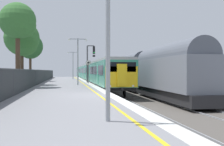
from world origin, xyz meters
name	(u,v)px	position (x,y,z in m)	size (l,w,h in m)	color
ground	(145,104)	(2.64, 0.00, -0.61)	(17.40, 110.00, 1.21)	gray
commuter_train_at_platform	(90,72)	(2.10, 34.93, 1.27)	(2.83, 60.64, 3.81)	#2D846B
freight_train_adjacent_track	(131,71)	(6.10, 18.46, 1.54)	(2.60, 40.69, 4.64)	#232326
signal_gantry	(89,59)	(0.63, 18.62, 3.01)	(1.10, 0.24, 4.81)	#47474C
speed_limit_sign	(88,69)	(0.25, 15.59, 1.77)	(0.59, 0.08, 2.78)	#59595B
platform_lamp_near	(108,23)	(-1.11, -9.01, 2.91)	(2.00, 0.20, 4.85)	#93999E
platform_lamp_mid	(78,57)	(-1.11, 12.52, 2.99)	(2.00, 0.20, 4.99)	#93999E
platform_lamp_far	(73,63)	(-1.11, 34.05, 3.00)	(2.00, 0.20, 5.01)	#93999E
platform_back_fence	(13,82)	(-5.45, 0.00, 0.86)	(0.07, 99.00, 1.64)	#282B2D
background_tree_left	(30,47)	(-7.52, 24.45, 4.97)	(3.64, 3.64, 6.89)	#473323
background_tree_centre	(19,22)	(-6.55, 8.99, 5.89)	(3.30, 3.29, 7.69)	#473323
background_tree_right	(23,40)	(-6.89, 13.33, 4.81)	(3.71, 3.88, 6.84)	#473323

